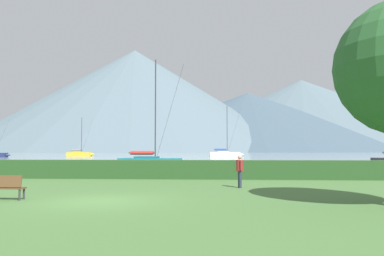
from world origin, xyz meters
The scene contains 12 objects.
ground_plane centered at (0.00, 0.00, 0.00)m, with size 1000.00×1000.00×0.00m, color #477038.
harbor_water centered at (0.00, 137.00, 0.00)m, with size 320.00×246.00×0.00m, color #8C9EA3.
hedge_line centered at (0.00, 11.00, 0.61)m, with size 80.00×1.20×1.22m, color #284C23.
sailboat_slip_2 centered at (-32.62, 88.28, 0.63)m, with size 7.47×2.25×10.51m.
sailboat_slip_3 centered at (6.48, 80.37, 0.72)m, with size 8.53×2.94×12.57m.
sailboat_slip_5 centered at (-2.36, 25.07, 0.63)m, with size 7.42×2.81×11.20m.
park_bench_near_path centered at (-3.88, 0.12, 0.53)m, with size 1.68×0.49×0.95m.
person_seated_viewer centered at (5.51, 5.33, 0.97)m, with size 0.36×0.56×1.65m.
distant_hill_west_ridge centered at (31.04, 312.57, 24.62)m, with size 254.16×254.16×49.25m, color #425666.
distant_hill_central_peak centered at (-45.96, 350.50, 30.17)m, with size 351.66×351.66×60.34m, color slate.
distant_hill_east_ridge centered at (88.97, 374.08, 35.27)m, with size 317.03×317.03×70.54m, color slate.
distant_hill_far_shoulder centered at (-60.17, 285.67, 40.15)m, with size 256.93×256.93×80.30m, color slate.
Camera 1 is at (4.34, -14.30, 1.96)m, focal length 36.14 mm.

